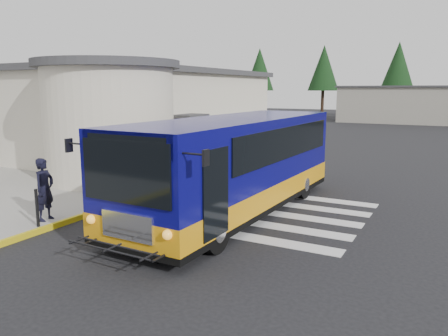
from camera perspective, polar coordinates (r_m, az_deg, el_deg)
The scene contains 9 objects.
ground at distance 14.78m, azimuth 4.85°, elevation -4.77°, with size 140.00×140.00×0.00m, color black.
sidewalk at distance 22.83m, azimuth -12.13°, elevation 0.59°, with size 10.00×34.00×0.15m, color gray.
curb_strip at distance 20.02m, azimuth -1.24°, elevation -0.51°, with size 0.12×34.00×0.16m, color gold.
station_building at distance 25.96m, azimuth -11.30°, elevation 7.30°, with size 12.70×18.70×4.80m.
crosswalk at distance 14.28m, azimuth 1.72°, elevation -5.25°, with size 8.00×5.35×0.01m.
transit_bus at distance 13.42m, azimuth 1.39°, elevation -0.07°, with size 3.83×10.59×2.96m.
pedestrian_a at distance 13.30m, azimuth -22.38°, elevation -2.61°, with size 0.65×0.43×1.78m, color black.
pedestrian_b at distance 17.80m, azimuth -18.39°, elevation 0.82°, with size 0.89×0.69×1.83m, color black.
bollard at distance 12.84m, azimuth -23.23°, elevation -4.81°, with size 0.09×0.09×1.04m, color black.
Camera 1 is at (5.62, -13.12, 3.83)m, focal length 35.00 mm.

